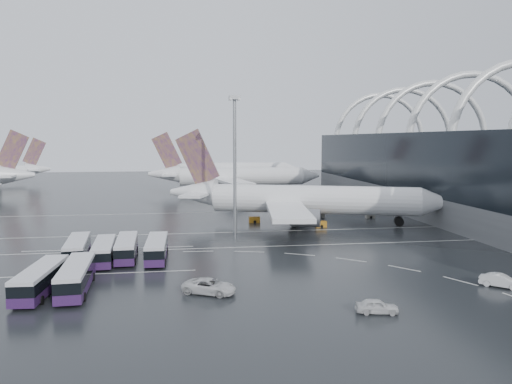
{
  "coord_description": "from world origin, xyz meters",
  "views": [
    {
      "loc": [
        -11.53,
        -85.11,
        18.28
      ],
      "look_at": [
        4.1,
        21.1,
        7.0
      ],
      "focal_mm": 35.0,
      "sensor_mm": 36.0,
      "label": 1
    }
  ],
  "objects": [
    {
      "name": "airliner_gate_c",
      "position": [
        11.5,
        137.94,
        4.99
      ],
      "size": [
        56.01,
        51.58,
        19.95
      ],
      "rotation": [
        0.0,
        0.0,
        -0.07
      ],
      "color": "white",
      "rests_on": "ground"
    },
    {
      "name": "bus_row_far_b",
      "position": [
        -24.52,
        -23.65,
        1.81
      ],
      "size": [
        3.75,
        13.54,
        3.3
      ],
      "rotation": [
        0.0,
        0.0,
        1.62
      ],
      "color": "#2B1543",
      "rests_on": "ground"
    },
    {
      "name": "terminal",
      "position": [
        61.56,
        19.84,
        10.87
      ],
      "size": [
        42.0,
        160.0,
        34.9
      ],
      "color": "slate",
      "rests_on": "ground"
    },
    {
      "name": "ground",
      "position": [
        0.0,
        0.0,
        0.0
      ],
      "size": [
        420.0,
        420.0,
        0.0
      ],
      "primitive_type": "plane",
      "color": "black",
      "rests_on": "ground"
    },
    {
      "name": "bus_row_near_d",
      "position": [
        -15.69,
        -8.74,
        1.74
      ],
      "size": [
        3.17,
        12.87,
        3.16
      ],
      "rotation": [
        0.0,
        0.0,
        1.56
      ],
      "color": "#2B1543",
      "rests_on": "ground"
    },
    {
      "name": "bus_row_near_c",
      "position": [
        -20.3,
        -7.55,
        1.73
      ],
      "size": [
        3.52,
        12.92,
        3.15
      ],
      "rotation": [
        0.0,
        0.0,
        1.62
      ],
      "color": "#2B1543",
      "rests_on": "ground"
    },
    {
      "name": "gse_cart_belly_a",
      "position": [
        17.07,
        15.33,
        0.61
      ],
      "size": [
        2.23,
        1.32,
        1.22
      ],
      "primitive_type": "cube",
      "color": "#AE6E17",
      "rests_on": "ground"
    },
    {
      "name": "van_curve_c",
      "position": [
        27.44,
        -29.73,
        0.82
      ],
      "size": [
        4.88,
        4.62,
        1.64
      ],
      "primitive_type": "imported",
      "rotation": [
        0.0,
        0.0,
        0.84
      ],
      "color": "silver",
      "rests_on": "ground"
    },
    {
      "name": "van_curve_a",
      "position": [
        -8.61,
        -27.06,
        0.89
      ],
      "size": [
        7.06,
        5.45,
        1.78
      ],
      "primitive_type": "imported",
      "rotation": [
        0.0,
        0.0,
        1.12
      ],
      "color": "silver",
      "rests_on": "ground"
    },
    {
      "name": "bus_row_near_a",
      "position": [
        -27.65,
        -7.3,
        1.75
      ],
      "size": [
        4.17,
        13.17,
        3.19
      ],
      "rotation": [
        0.0,
        0.0,
        1.67
      ],
      "color": "#2B1543",
      "rests_on": "ground"
    },
    {
      "name": "bus_bay_line_north",
      "position": [
        -24.0,
        0.0,
        0.01
      ],
      "size": [
        28.0,
        0.25,
        0.01
      ],
      "primitive_type": "cube",
      "color": "silver",
      "rests_on": "ground"
    },
    {
      "name": "gse_cart_belly_e",
      "position": [
        20.99,
        32.43,
        0.68
      ],
      "size": [
        2.5,
        1.48,
        1.36
      ],
      "primitive_type": "cube",
      "color": "#AE6E17",
      "rests_on": "ground"
    },
    {
      "name": "airliner_main",
      "position": [
        13.6,
        19.94,
        5.19
      ],
      "size": [
        59.58,
        51.66,
        20.71
      ],
      "rotation": [
        0.0,
        0.0,
        -0.33
      ],
      "color": "white",
      "rests_on": "ground"
    },
    {
      "name": "bus_row_far_a",
      "position": [
        -28.48,
        -24.08,
        1.77
      ],
      "size": [
        3.73,
        13.21,
        3.21
      ],
      "rotation": [
        0.0,
        0.0,
        1.51
      ],
      "color": "#2B1543",
      "rests_on": "ground"
    },
    {
      "name": "gse_cart_belly_d",
      "position": [
        31.78,
        25.31,
        0.57
      ],
      "size": [
        2.08,
        1.23,
        1.14
      ],
      "primitive_type": "cube",
      "color": "slate",
      "rests_on": "ground"
    },
    {
      "name": "bus_row_near_b",
      "position": [
        -23.43,
        -9.17,
        1.68
      ],
      "size": [
        3.68,
        12.61,
        3.06
      ],
      "rotation": [
        0.0,
        0.0,
        1.64
      ],
      "color": "#2B1543",
      "rests_on": "ground"
    },
    {
      "name": "gse_cart_belly_c",
      "position": [
        4.0,
        22.9,
        0.65
      ],
      "size": [
        2.37,
        1.4,
        1.29
      ],
      "primitive_type": "cube",
      "color": "#AE6E17",
      "rests_on": "ground"
    },
    {
      "name": "lane_marking_near",
      "position": [
        0.0,
        -2.0,
        0.01
      ],
      "size": [
        120.0,
        0.25,
        0.01
      ],
      "primitive_type": "cube",
      "color": "silver",
      "rests_on": "ground"
    },
    {
      "name": "lane_marking_mid",
      "position": [
        0.0,
        12.0,
        0.01
      ],
      "size": [
        120.0,
        0.25,
        0.01
      ],
      "primitive_type": "cube",
      "color": "silver",
      "rests_on": "ground"
    },
    {
      "name": "van_curve_b",
      "position": [
        8.57,
        -36.4,
        0.76
      ],
      "size": [
        4.76,
        2.67,
        1.53
      ],
      "primitive_type": "imported",
      "rotation": [
        0.0,
        0.0,
        1.37
      ],
      "color": "silver",
      "rests_on": "ground"
    },
    {
      "name": "gse_cart_belly_b",
      "position": [
        20.18,
        28.05,
        0.67
      ],
      "size": [
        2.47,
        1.46,
        1.35
      ],
      "primitive_type": "cube",
      "color": "slate",
      "rests_on": "ground"
    },
    {
      "name": "lane_marking_far",
      "position": [
        0.0,
        40.0,
        0.01
      ],
      "size": [
        120.0,
        0.25,
        0.01
      ],
      "primitive_type": "cube",
      "color": "silver",
      "rests_on": "ground"
    },
    {
      "name": "airliner_gate_b",
      "position": [
        5.74,
        88.92,
        5.25
      ],
      "size": [
        60.3,
        54.34,
        20.98
      ],
      "rotation": [
        0.0,
        0.0,
        -0.03
      ],
      "color": "white",
      "rests_on": "ground"
    },
    {
      "name": "bus_bay_line_south",
      "position": [
        -24.0,
        -16.0,
        0.01
      ],
      "size": [
        28.0,
        0.25,
        0.01
      ],
      "primitive_type": "cube",
      "color": "silver",
      "rests_on": "ground"
    },
    {
      "name": "floodlight_mast",
      "position": [
        -1.54,
        11.14,
        16.76
      ],
      "size": [
        2.04,
        2.04,
        26.65
      ],
      "color": "gray",
      "rests_on": "ground"
    }
  ]
}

